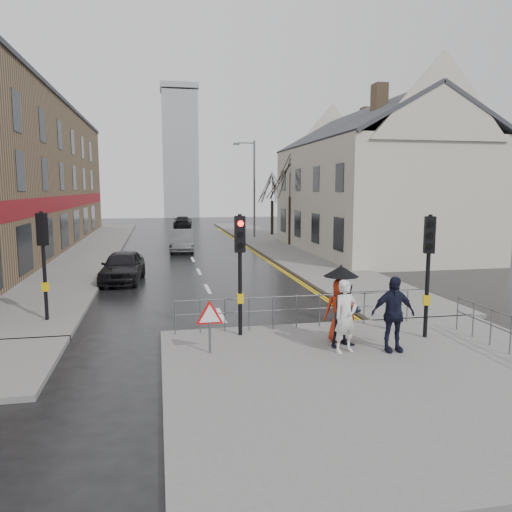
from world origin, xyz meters
name	(u,v)px	position (x,y,z in m)	size (l,w,h in m)	color
ground	(234,342)	(0.00, 0.00, 0.00)	(120.00, 120.00, 0.00)	black
near_pavement	(393,379)	(3.00, -3.50, 0.07)	(10.00, 9.00, 0.14)	#605E5B
left_pavement	(93,248)	(-6.50, 23.00, 0.07)	(4.00, 44.00, 0.14)	#605E5B
right_pavement	(268,241)	(6.50, 25.00, 0.07)	(4.00, 40.00, 0.14)	#605E5B
pavement_bridge_right	(400,305)	(6.50, 3.00, 0.07)	(4.00, 4.20, 0.14)	#605E5B
building_right_cream	(372,180)	(12.00, 18.00, 4.78)	(9.00, 16.40, 10.10)	beige
church_tower	(180,156)	(1.50, 62.00, 9.00)	(5.00, 5.00, 18.00)	#979A9F
traffic_signal_near_left	(240,253)	(0.20, 0.20, 2.46)	(0.28, 0.27, 3.40)	black
traffic_signal_near_right	(429,254)	(5.20, -1.00, 2.46)	(0.34, 0.33, 3.40)	black
traffic_signal_far_left	(43,246)	(-5.50, 3.00, 2.46)	(0.34, 0.33, 3.40)	black
guard_railing_front	(297,304)	(1.95, 0.60, 0.86)	(7.14, 0.04, 1.00)	#595B5E
guard_railing_side	(511,327)	(6.50, -2.75, 0.84)	(0.04, 4.54, 1.00)	#595B5E
warning_sign	(210,318)	(-0.80, -1.21, 1.04)	(0.80, 0.07, 1.35)	#595B5E
street_lamp	(252,183)	(5.82, 28.00, 4.71)	(1.83, 0.25, 8.00)	#595B5E
tree_near	(291,176)	(7.50, 22.00, 5.14)	(2.40, 2.40, 6.58)	#2D2019
tree_far	(272,186)	(8.00, 30.00, 4.42)	(2.40, 2.40, 5.64)	#2D2019
pedestrian_a	(346,316)	(2.54, -1.79, 1.06)	(0.67, 0.44, 1.84)	silver
pedestrian_b	(347,314)	(2.74, -1.38, 1.00)	(0.84, 0.65, 1.73)	black
pedestrian_with_umbrella	(340,301)	(2.73, -0.93, 1.26)	(0.96, 0.96, 2.06)	#AA2B13
pedestrian_d	(393,314)	(3.75, -1.92, 1.10)	(1.13, 0.47, 1.92)	black
car_parked	(123,266)	(-3.62, 9.88, 0.71)	(1.69, 4.20, 1.43)	black
car_mid	(182,241)	(-0.43, 20.48, 0.73)	(1.56, 4.46, 1.47)	#4D4E52
car_far	(183,222)	(0.60, 40.11, 0.65)	(1.82, 4.48, 1.30)	black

